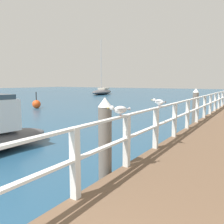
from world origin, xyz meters
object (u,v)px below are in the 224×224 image
Objects in this scene: seagull_background at (159,102)px; dock_piling_far at (195,107)px; boat_3 at (102,92)px; dock_piling_near at (105,143)px; seagull_foreground at (120,109)px; channel_buoy at (37,104)px.

dock_piling_far is at bearing 21.55° from seagull_background.
dock_piling_near is at bearing 110.72° from boat_3.
seagull_foreground is 37.88m from boat_3.
dock_piling_near is 1.37× the size of channel_buoy.
dock_piling_far reaches higher than seagull_background.
seagull_foreground is at bearing -34.07° from channel_buoy.
channel_buoy is (-13.41, 9.29, -0.61)m from dock_piling_near.
boat_3 is at bearing 124.98° from dock_piling_near.
seagull_foreground is at bearing -161.94° from seagull_background.
boat_3 is at bearing 110.74° from channel_buoy.
boat_3 is (-21.56, 30.82, -0.47)m from dock_piling_near.
seagull_foreground reaches higher than channel_buoy.
boat_3 reaches higher than dock_piling_far.
boat_3 is at bearing 55.31° from seagull_background.
dock_piling_far is at bearing 119.14° from boat_3.
dock_piling_near is 37.62m from boat_3.
seagull_background reaches higher than channel_buoy.
dock_piling_near is 8.02m from dock_piling_far.
seagull_background is 15.62m from channel_buoy.
seagull_foreground is (0.38, -8.05, 0.73)m from dock_piling_far.
channel_buoy is at bearing 1.77° from seagull_foreground.
channel_buoy is at bearing 145.29° from dock_piling_near.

